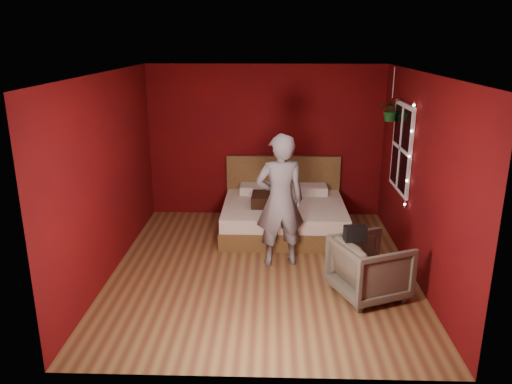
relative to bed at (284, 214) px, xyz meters
The scene contains 10 objects.
floor 1.52m from the bed, 102.12° to the right, with size 4.50×4.50×0.00m, color olive.
room_walls 2.05m from the bed, 102.12° to the right, with size 4.04×4.54×2.62m.
window 2.13m from the bed, 18.82° to the right, with size 0.05×0.97×1.27m.
fairy_lights 2.31m from the bed, 33.78° to the right, with size 0.04×0.04×1.45m.
bed is the anchor object (origin of this frame).
person 1.42m from the bed, 93.87° to the right, with size 0.67×0.44×1.83m, color slate.
armchair 2.35m from the bed, 65.07° to the right, with size 0.78×0.80×0.73m, color #575345.
handbag 2.35m from the bed, 69.99° to the right, with size 0.25×0.13×0.18m, color black.
throw_pillow 0.43m from the bed, 145.08° to the right, with size 0.50×0.50×0.18m, color #331811.
hanging_plant 2.32m from the bed, ahead, with size 0.36×0.33×0.79m.
Camera 1 is at (0.11, -6.15, 3.02)m, focal length 35.00 mm.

